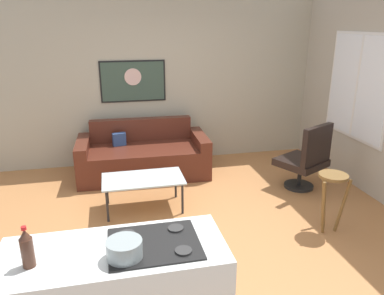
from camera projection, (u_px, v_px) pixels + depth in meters
The scene contains 10 objects.
ground at pixel (194, 231), 4.39m from camera, with size 6.40×6.40×0.04m, color #AC703F.
back_wall at pixel (161, 79), 6.17m from camera, with size 6.40×0.05×2.80m, color #ACA58F.
couch at pixel (143, 157), 5.88m from camera, with size 2.01×0.99×0.82m.
coffee_table at pixel (143, 181), 4.74m from camera, with size 1.02×0.57×0.43m.
armchair at pixel (306, 159), 5.28m from camera, with size 0.80×0.79×0.98m.
bar_stool at pixel (332, 188), 4.19m from camera, with size 0.37×0.36×0.70m.
soda_bottle at pixel (27, 249), 2.22m from camera, with size 0.08×0.08×0.27m.
mixing_bowl at pixel (124, 250), 2.32m from camera, with size 0.23×0.23×0.13m.
wall_painting at pixel (133, 81), 6.04m from camera, with size 1.05×0.03×0.66m.
window at pixel (358, 87), 5.29m from camera, with size 0.03×1.32×1.49m.
Camera 1 is at (-0.86, -3.74, 2.31)m, focal length 34.97 mm.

